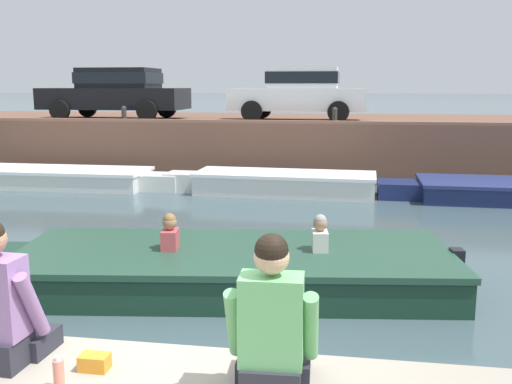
{
  "coord_description": "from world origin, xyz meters",
  "views": [
    {
      "loc": [
        1.15,
        -3.54,
        2.64
      ],
      "look_at": [
        -0.07,
        4.17,
        1.18
      ],
      "focal_mm": 40.0,
      "sensor_mm": 36.0,
      "label": 1
    }
  ],
  "objects_px": {
    "boat_moored_central_white": "(276,183)",
    "mooring_bollard_mid": "(335,115)",
    "person_seated_right": "(272,331)",
    "motorboat_passing": "(214,267)",
    "bottle_drink": "(59,374)",
    "boat_moored_west_white": "(65,178)",
    "car_leftmost_black": "(116,91)",
    "mooring_bollard_west": "(124,113)",
    "person_seated_left": "(1,308)",
    "car_left_inner_white": "(300,92)"
  },
  "relations": [
    {
      "from": "boat_moored_west_white",
      "to": "mooring_bollard_west",
      "type": "relative_size",
      "value": 13.11
    },
    {
      "from": "mooring_bollard_mid",
      "to": "person_seated_left",
      "type": "height_order",
      "value": "mooring_bollard_mid"
    },
    {
      "from": "boat_moored_west_white",
      "to": "car_leftmost_black",
      "type": "bearing_deg",
      "value": 84.75
    },
    {
      "from": "motorboat_passing",
      "to": "person_seated_left",
      "type": "distance_m",
      "value": 4.12
    },
    {
      "from": "car_left_inner_white",
      "to": "mooring_bollard_mid",
      "type": "height_order",
      "value": "car_left_inner_white"
    },
    {
      "from": "mooring_bollard_west",
      "to": "boat_moored_west_white",
      "type": "bearing_deg",
      "value": -118.37
    },
    {
      "from": "motorboat_passing",
      "to": "car_leftmost_black",
      "type": "height_order",
      "value": "car_leftmost_black"
    },
    {
      "from": "person_seated_left",
      "to": "person_seated_right",
      "type": "distance_m",
      "value": 1.75
    },
    {
      "from": "motorboat_passing",
      "to": "car_left_inner_white",
      "type": "distance_m",
      "value": 10.08
    },
    {
      "from": "boat_moored_west_white",
      "to": "person_seated_left",
      "type": "xyz_separation_m",
      "value": [
        5.19,
        -10.78,
        1.01
      ]
    },
    {
      "from": "boat_moored_central_white",
      "to": "person_seated_left",
      "type": "height_order",
      "value": "person_seated_left"
    },
    {
      "from": "person_seated_left",
      "to": "person_seated_right",
      "type": "height_order",
      "value": "same"
    },
    {
      "from": "boat_moored_west_white",
      "to": "person_seated_right",
      "type": "height_order",
      "value": "person_seated_right"
    },
    {
      "from": "mooring_bollard_west",
      "to": "person_seated_left",
      "type": "distance_m",
      "value": 13.3
    },
    {
      "from": "mooring_bollard_mid",
      "to": "person_seated_right",
      "type": "relative_size",
      "value": 0.46
    },
    {
      "from": "boat_moored_west_white",
      "to": "car_leftmost_black",
      "type": "height_order",
      "value": "car_leftmost_black"
    },
    {
      "from": "car_leftmost_black",
      "to": "person_seated_left",
      "type": "height_order",
      "value": "car_leftmost_black"
    },
    {
      "from": "mooring_bollard_west",
      "to": "bottle_drink",
      "type": "distance_m",
      "value": 13.72
    },
    {
      "from": "boat_moored_central_white",
      "to": "motorboat_passing",
      "type": "xyz_separation_m",
      "value": [
        -0.0,
        -6.72,
        -0.01
      ]
    },
    {
      "from": "car_left_inner_white",
      "to": "person_seated_right",
      "type": "xyz_separation_m",
      "value": [
        0.99,
        -13.89,
        -1.23
      ]
    },
    {
      "from": "car_leftmost_black",
      "to": "mooring_bollard_mid",
      "type": "xyz_separation_m",
      "value": [
        6.72,
        -1.21,
        -0.61
      ]
    },
    {
      "from": "person_seated_right",
      "to": "motorboat_passing",
      "type": "bearing_deg",
      "value": 107.84
    },
    {
      "from": "person_seated_left",
      "to": "bottle_drink",
      "type": "bearing_deg",
      "value": -26.42
    },
    {
      "from": "car_leftmost_black",
      "to": "bottle_drink",
      "type": "xyz_separation_m",
      "value": [
        5.42,
        -14.06,
        -1.51
      ]
    },
    {
      "from": "car_left_inner_white",
      "to": "bottle_drink",
      "type": "xyz_separation_m",
      "value": [
        -0.24,
        -14.06,
        -1.5
      ]
    },
    {
      "from": "bottle_drink",
      "to": "car_leftmost_black",
      "type": "bearing_deg",
      "value": 111.08
    },
    {
      "from": "car_left_inner_white",
      "to": "mooring_bollard_west",
      "type": "distance_m",
      "value": 5.14
    },
    {
      "from": "car_leftmost_black",
      "to": "car_left_inner_white",
      "type": "height_order",
      "value": "same"
    },
    {
      "from": "mooring_bollard_mid",
      "to": "person_seated_left",
      "type": "distance_m",
      "value": 12.74
    },
    {
      "from": "boat_moored_west_white",
      "to": "person_seated_left",
      "type": "relative_size",
      "value": 6.04
    },
    {
      "from": "boat_moored_west_white",
      "to": "motorboat_passing",
      "type": "distance_m",
      "value": 8.83
    },
    {
      "from": "motorboat_passing",
      "to": "boat_moored_west_white",
      "type": "bearing_deg",
      "value": 129.62
    },
    {
      "from": "car_leftmost_black",
      "to": "mooring_bollard_west",
      "type": "relative_size",
      "value": 9.89
    },
    {
      "from": "person_seated_right",
      "to": "car_leftmost_black",
      "type": "bearing_deg",
      "value": 115.61
    },
    {
      "from": "mooring_bollard_mid",
      "to": "person_seated_right",
      "type": "height_order",
      "value": "mooring_bollard_mid"
    },
    {
      "from": "car_leftmost_black",
      "to": "mooring_bollard_west",
      "type": "height_order",
      "value": "car_leftmost_black"
    },
    {
      "from": "boat_moored_west_white",
      "to": "person_seated_right",
      "type": "distance_m",
      "value": 12.92
    },
    {
      "from": "boat_moored_west_white",
      "to": "mooring_bollard_mid",
      "type": "relative_size",
      "value": 13.11
    },
    {
      "from": "boat_moored_central_white",
      "to": "bottle_drink",
      "type": "bearing_deg",
      "value": -89.68
    },
    {
      "from": "boat_moored_west_white",
      "to": "person_seated_left",
      "type": "distance_m",
      "value": 12.01
    },
    {
      "from": "boat_moored_central_white",
      "to": "car_left_inner_white",
      "type": "relative_size",
      "value": 1.34
    },
    {
      "from": "boat_moored_central_white",
      "to": "person_seated_right",
      "type": "distance_m",
      "value": 10.9
    },
    {
      "from": "mooring_bollard_west",
      "to": "bottle_drink",
      "type": "relative_size",
      "value": 2.18
    },
    {
      "from": "boat_moored_central_white",
      "to": "mooring_bollard_west",
      "type": "bearing_deg",
      "value": 157.77
    },
    {
      "from": "boat_moored_west_white",
      "to": "person_seated_right",
      "type": "xyz_separation_m",
      "value": [
        6.94,
        -10.86,
        1.01
      ]
    },
    {
      "from": "boat_moored_central_white",
      "to": "mooring_bollard_mid",
      "type": "xyz_separation_m",
      "value": [
        1.36,
        1.9,
        1.6
      ]
    },
    {
      "from": "boat_moored_central_white",
      "to": "motorboat_passing",
      "type": "bearing_deg",
      "value": -90.04
    },
    {
      "from": "boat_moored_central_white",
      "to": "person_seated_right",
      "type": "height_order",
      "value": "person_seated_right"
    },
    {
      "from": "motorboat_passing",
      "to": "person_seated_left",
      "type": "height_order",
      "value": "person_seated_left"
    },
    {
      "from": "bottle_drink",
      "to": "boat_moored_central_white",
      "type": "bearing_deg",
      "value": 90.32
    }
  ]
}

